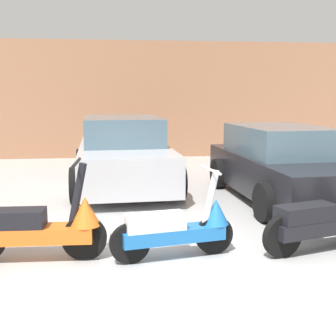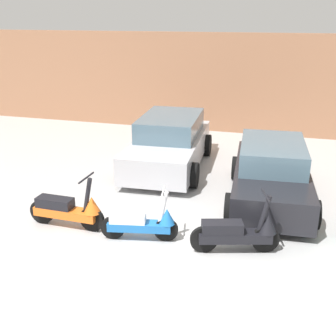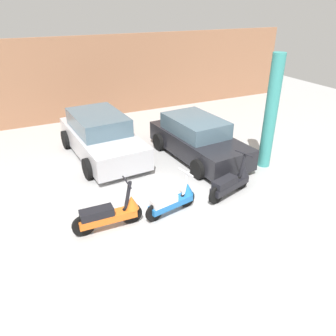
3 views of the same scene
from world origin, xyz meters
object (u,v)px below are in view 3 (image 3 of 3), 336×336
car_rear_left (101,136)px  support_column_side (271,113)px  scooter_front_center (232,182)px  scooter_front_left (111,213)px  car_rear_center (198,139)px  scooter_front_right (173,200)px

car_rear_left → support_column_side: 5.41m
support_column_side → scooter_front_center: bearing=-153.2°
car_rear_left → scooter_front_center: bearing=27.6°
scooter_front_left → car_rear_center: bearing=35.1°
scooter_front_right → scooter_front_center: size_ratio=0.93×
car_rear_left → car_rear_center: car_rear_left is taller
scooter_front_right → support_column_side: 4.14m
car_rear_left → support_column_side: size_ratio=1.24×
scooter_front_right → scooter_front_center: 1.78m
scooter_front_center → car_rear_left: 4.66m
scooter_front_left → car_rear_center: 4.50m
scooter_front_left → scooter_front_right: scooter_front_left is taller
scooter_front_center → support_column_side: size_ratio=0.45×
scooter_front_left → car_rear_left: bearing=78.3°
scooter_front_left → scooter_front_center: (3.33, -0.00, -0.01)m
scooter_front_left → scooter_front_right: 1.55m
car_rear_left → car_rear_center: (2.81, -1.49, -0.05)m
scooter_front_right → car_rear_center: 3.38m
scooter_front_left → scooter_front_center: scooter_front_left is taller
scooter_front_center → car_rear_left: car_rear_left is taller
scooter_front_right → car_rear_center: bearing=38.3°
scooter_front_left → scooter_front_center: size_ratio=1.05×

